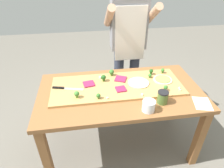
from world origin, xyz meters
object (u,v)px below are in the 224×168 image
object	(u,v)px
flour_cup	(149,106)
recipe_note	(202,103)
broccoli_floret_front_left	(112,72)
pizza_slice_far_right	(121,79)
broccoli_floret_center_left	(104,78)
cheese_crumble_a	(142,95)
cheese_crumble_e	(107,98)
chefs_knife	(64,88)
broccoli_floret_front_mid	(151,71)
pizza_slice_near_right	(121,89)
pizza_slice_near_left	(89,84)
broccoli_floret_front_right	(150,75)
pizza_whole_white_garlic	(139,83)
broccoli_floret_back_mid	(98,96)
cheese_crumble_c	(180,90)
cook_center	(128,40)
broccoli_floret_back_right	(166,88)
cheese_crumble_b	(100,77)
pizza_whole_pesto_green	(163,79)
cheese_crumble_d	(179,88)
broccoli_floret_center_right	(77,94)
prep_table	(120,99)
broccoli_floret_back_left	(163,70)
sauce_jar	(163,97)

from	to	relation	value
flour_cup	recipe_note	world-z (taller)	flour_cup
broccoli_floret_front_left	recipe_note	bearing A→B (deg)	-37.42
pizza_slice_far_right	broccoli_floret_center_left	xyz separation A→B (m)	(-0.17, -0.01, 0.03)
cheese_crumble_a	cheese_crumble_e	size ratio (longest dim) A/B	1.08
chefs_knife	broccoli_floret_front_mid	distance (m)	0.90
pizza_slice_near_right	cheese_crumble_a	xyz separation A→B (m)	(0.17, -0.12, 0.00)
flour_cup	recipe_note	size ratio (longest dim) A/B	0.59
pizza_slice_near_left	broccoli_floret_front_right	world-z (taller)	broccoli_floret_front_right
pizza_whole_white_garlic	chefs_knife	bearing A→B (deg)	179.05
broccoli_floret_back_mid	flour_cup	xyz separation A→B (m)	(0.39, -0.19, -0.01)
pizza_slice_far_right	cheese_crumble_e	bearing A→B (deg)	-120.26
chefs_knife	cheese_crumble_c	world-z (taller)	chefs_knife
pizza_slice_far_right	cook_center	bearing A→B (deg)	70.52
broccoli_floret_back_right	cheese_crumble_a	world-z (taller)	broccoli_floret_back_right
cheese_crumble_b	cook_center	xyz separation A→B (m)	(0.38, 0.44, 0.21)
pizza_whole_pesto_green	broccoli_floret_back_mid	distance (m)	0.69
broccoli_floret_front_left	cheese_crumble_d	distance (m)	0.68
pizza_slice_near_left	broccoli_floret_center_left	distance (m)	0.16
cheese_crumble_e	pizza_slice_far_right	bearing A→B (deg)	59.74
chefs_knife	pizza_slice_near_right	bearing A→B (deg)	-9.93
broccoli_floret_back_right	pizza_slice_near_right	bearing A→B (deg)	169.19
pizza_whole_pesto_green	broccoli_floret_center_right	size ratio (longest dim) A/B	2.86
pizza_slice_near_left	broccoli_floret_back_mid	xyz separation A→B (m)	(0.07, -0.23, 0.02)
pizza_slice_far_right	cheese_crumble_c	bearing A→B (deg)	-28.56
prep_table	cheese_crumble_c	distance (m)	0.56
cheese_crumble_b	pizza_slice_near_right	bearing A→B (deg)	-52.53
pizza_slice_near_left	recipe_note	bearing A→B (deg)	-23.18
chefs_knife	cook_center	world-z (taller)	cook_center
pizza_whole_pesto_green	broccoli_floret_back_left	distance (m)	0.15
prep_table	pizza_slice_near_left	size ratio (longest dim) A/B	15.05
broccoli_floret_back_left	cheese_crumble_b	bearing A→B (deg)	-179.40
pizza_slice_near_right	cook_center	world-z (taller)	cook_center
broccoli_floret_back_right	cheese_crumble_a	size ratio (longest dim) A/B	3.37
broccoli_floret_back_left	flour_cup	size ratio (longest dim) A/B	0.51
pizza_whole_white_garlic	broccoli_floret_back_right	distance (m)	0.26
pizza_slice_near_left	cheese_crumble_d	distance (m)	0.86
broccoli_floret_front_left	broccoli_floret_front_right	bearing A→B (deg)	-14.80
pizza_slice_near_right	cheese_crumble_c	size ratio (longest dim) A/B	6.14
cheese_crumble_a	cheese_crumble_d	size ratio (longest dim) A/B	1.34
broccoli_floret_center_right	cheese_crumble_a	xyz separation A→B (m)	(0.57, -0.05, -0.03)
pizza_slice_far_right	flour_cup	xyz separation A→B (m)	(0.14, -0.47, 0.01)
sauce_jar	pizza_slice_far_right	bearing A→B (deg)	126.89
pizza_whole_white_garlic	pizza_slice_far_right	xyz separation A→B (m)	(-0.16, 0.09, -0.00)
broccoli_floret_front_left	cheese_crumble_d	world-z (taller)	broccoli_floret_front_left
cheese_crumble_a	cheese_crumble_e	bearing A→B (deg)	-179.14
cheese_crumble_c	cheese_crumble_d	xyz separation A→B (m)	(0.01, 0.04, -0.00)
pizza_slice_far_right	broccoli_floret_back_mid	bearing A→B (deg)	-131.63
cheese_crumble_b	recipe_note	distance (m)	0.98
broccoli_floret_front_left	cheese_crumble_b	xyz separation A→B (m)	(-0.12, -0.04, -0.03)
cheese_crumble_d	broccoli_floret_back_mid	bearing A→B (deg)	-176.85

